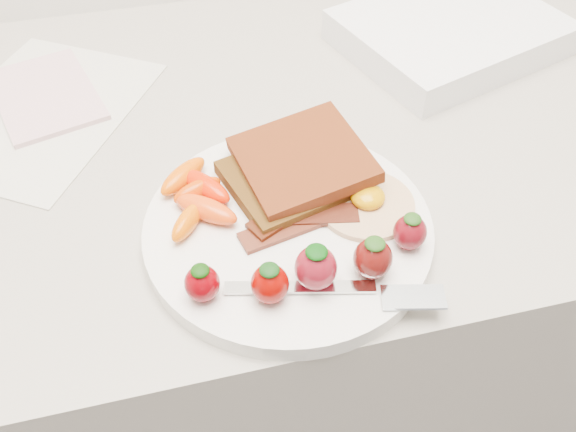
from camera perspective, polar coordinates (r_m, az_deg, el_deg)
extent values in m
cube|color=gray|center=(1.07, -2.33, -11.19)|extent=(2.00, 0.60, 0.90)
cylinder|color=white|center=(0.60, 0.00, -1.23)|extent=(0.27, 0.27, 0.02)
cube|color=black|center=(0.63, -0.20, 3.15)|extent=(0.13, 0.13, 0.01)
cube|color=#391205|center=(0.63, 1.29, 5.05)|extent=(0.14, 0.13, 0.03)
cylinder|color=beige|center=(0.61, 6.95, 1.02)|extent=(0.11, 0.11, 0.01)
ellipsoid|color=#CE8C00|center=(0.61, 7.10, 1.74)|extent=(0.04, 0.04, 0.02)
cube|color=#4C180E|center=(0.59, 0.26, -0.90)|extent=(0.10, 0.05, 0.00)
cube|color=#320704|center=(0.60, 1.57, 0.06)|extent=(0.10, 0.04, 0.00)
cube|color=black|center=(0.60, 0.59, 0.73)|extent=(0.10, 0.07, 0.00)
ellipsoid|color=#D73B00|center=(0.62, -8.07, 2.27)|extent=(0.05, 0.03, 0.02)
ellipsoid|color=#E8450C|center=(0.60, -7.30, 0.62)|extent=(0.07, 0.06, 0.02)
ellipsoid|color=#E65F00|center=(0.59, -8.94, -0.50)|extent=(0.04, 0.05, 0.02)
ellipsoid|color=red|center=(0.62, -7.37, 2.65)|extent=(0.05, 0.06, 0.02)
ellipsoid|color=#E95800|center=(0.63, -9.31, 3.52)|extent=(0.06, 0.06, 0.02)
ellipsoid|color=#6B0006|center=(0.53, -7.64, -5.97)|extent=(0.03, 0.03, 0.03)
ellipsoid|color=#0C3204|center=(0.52, -7.83, -4.83)|extent=(0.02, 0.02, 0.01)
ellipsoid|color=#770300|center=(0.53, -1.62, -6.04)|extent=(0.03, 0.03, 0.04)
ellipsoid|color=#0E360C|center=(0.51, -1.66, -4.81)|extent=(0.02, 0.02, 0.01)
ellipsoid|color=maroon|center=(0.54, 2.48, -4.62)|extent=(0.04, 0.04, 0.04)
ellipsoid|color=#063907|center=(0.52, 2.56, -3.21)|extent=(0.02, 0.02, 0.01)
ellipsoid|color=#4E0B09|center=(0.55, 7.54, -3.77)|extent=(0.03, 0.03, 0.04)
ellipsoid|color=#1D4310|center=(0.53, 7.74, -2.45)|extent=(0.02, 0.02, 0.01)
ellipsoid|color=#600A12|center=(0.58, 10.78, -1.43)|extent=(0.03, 0.03, 0.03)
ellipsoid|color=#1D4511|center=(0.56, 11.02, -0.26)|extent=(0.02, 0.02, 0.01)
cube|color=silver|center=(0.55, 1.08, -6.36)|extent=(0.13, 0.04, 0.00)
cube|color=silver|center=(0.55, 11.08, -7.10)|extent=(0.06, 0.04, 0.00)
cube|color=beige|center=(0.80, -21.25, 8.59)|extent=(0.31, 0.33, 0.00)
cube|color=#D2A5AB|center=(0.82, -20.78, 10.03)|extent=(0.15, 0.18, 0.01)
cube|color=white|center=(0.88, 14.17, 15.57)|extent=(0.31, 0.27, 0.04)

